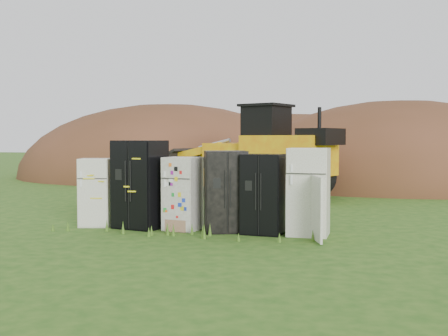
% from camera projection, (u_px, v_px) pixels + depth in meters
% --- Properties ---
extents(ground, '(120.00, 120.00, 0.00)m').
position_uv_depth(ground, '(203.00, 231.00, 12.13)').
color(ground, '#234F15').
rests_on(ground, ground).
extents(fridge_leftmost, '(0.82, 0.80, 1.54)m').
position_uv_depth(fridge_leftmost, '(96.00, 192.00, 12.76)').
color(fridge_leftmost, white).
rests_on(fridge_leftmost, ground).
extents(fridge_black_side, '(1.17, 1.00, 1.95)m').
position_uv_depth(fridge_black_side, '(140.00, 184.00, 12.48)').
color(fridge_black_side, black).
rests_on(fridge_black_side, ground).
extents(fridge_sticker, '(0.79, 0.74, 1.59)m').
position_uv_depth(fridge_sticker, '(183.00, 194.00, 12.21)').
color(fridge_sticker, silver).
rests_on(fridge_sticker, ground).
extents(fridge_dark_mid, '(1.08, 0.99, 1.73)m').
position_uv_depth(fridge_dark_mid, '(226.00, 191.00, 11.98)').
color(fridge_dark_mid, black).
rests_on(fridge_dark_mid, ground).
extents(fridge_black_right, '(0.90, 0.77, 1.67)m').
position_uv_depth(fridge_black_right, '(264.00, 194.00, 11.71)').
color(fridge_black_right, black).
rests_on(fridge_black_right, ground).
extents(fridge_open_door, '(0.83, 0.77, 1.80)m').
position_uv_depth(fridge_open_door, '(308.00, 192.00, 11.53)').
color(fridge_open_door, white).
rests_on(fridge_open_door, ground).
extents(wheel_loader, '(7.04, 4.81, 3.16)m').
position_uv_depth(wheel_loader, '(247.00, 151.00, 19.52)').
color(wheel_loader, yellow).
rests_on(wheel_loader, ground).
extents(dirt_mound_right, '(13.83, 10.14, 7.16)m').
position_uv_depth(dirt_mound_right, '(398.00, 186.00, 23.41)').
color(dirt_mound_right, '#4D2E18').
rests_on(dirt_mound_right, ground).
extents(dirt_mound_left, '(15.61, 11.70, 7.49)m').
position_uv_depth(dirt_mound_left, '(166.00, 178.00, 28.63)').
color(dirt_mound_left, '#4D2E18').
rests_on(dirt_mound_left, ground).
extents(dirt_mound_back, '(17.61, 11.74, 6.56)m').
position_uv_depth(dirt_mound_back, '(286.00, 177.00, 29.11)').
color(dirt_mound_back, '#4D2E18').
rests_on(dirt_mound_back, ground).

